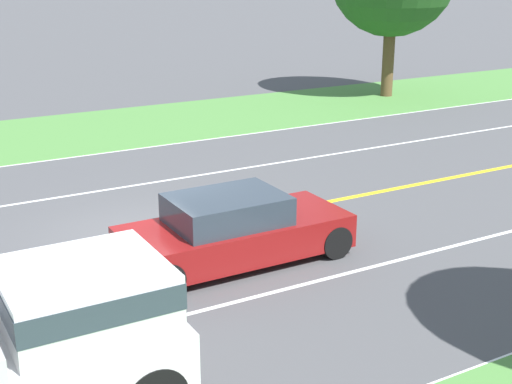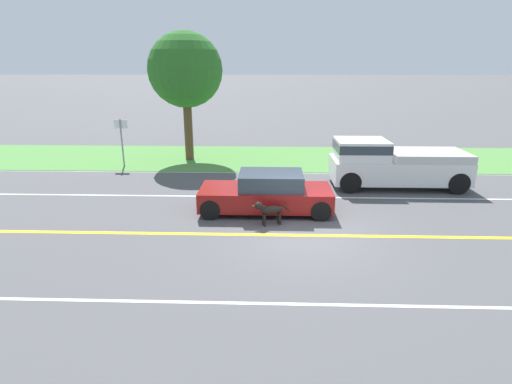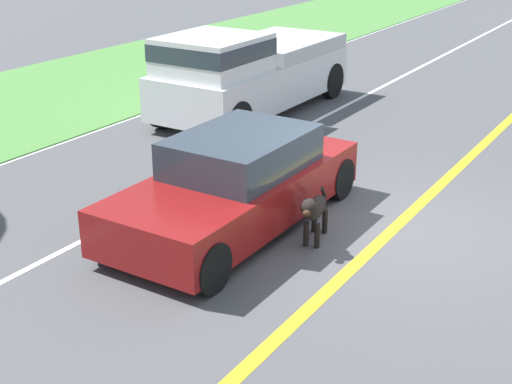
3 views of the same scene
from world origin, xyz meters
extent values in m
plane|color=#4C4C4F|center=(0.00, 0.00, 0.00)|extent=(400.00, 400.00, 0.00)
cube|color=yellow|center=(0.00, 0.00, 0.00)|extent=(0.18, 160.00, 0.01)
cube|color=white|center=(-7.00, 0.00, 0.00)|extent=(0.14, 160.00, 0.01)
cube|color=white|center=(3.50, 0.00, 0.00)|extent=(0.10, 160.00, 0.01)
cube|color=white|center=(-3.50, 0.00, 0.00)|extent=(0.10, 160.00, 0.01)
cube|color=#4C843D|center=(-10.00, 0.00, 0.01)|extent=(6.00, 160.00, 0.03)
cube|color=maroon|center=(1.99, 1.12, 0.50)|extent=(1.77, 4.34, 0.64)
cube|color=#2D3842|center=(1.99, 0.95, 1.08)|extent=(1.53, 2.08, 0.53)
cylinder|color=black|center=(2.79, 2.87, 0.32)|extent=(0.22, 0.65, 0.65)
cylinder|color=black|center=(2.79, -0.62, 0.32)|extent=(0.22, 0.65, 0.65)
cylinder|color=black|center=(1.19, 2.87, 0.32)|extent=(0.22, 0.65, 0.65)
cylinder|color=black|center=(1.19, -0.62, 0.32)|extent=(0.22, 0.65, 0.65)
ellipsoid|color=black|center=(0.79, 0.92, 0.48)|extent=(0.39, 0.72, 0.26)
cylinder|color=black|center=(0.81, 1.18, 0.18)|extent=(0.08, 0.08, 0.35)
cylinder|color=black|center=(0.93, 0.71, 0.18)|extent=(0.08, 0.08, 0.35)
cylinder|color=black|center=(0.66, 1.14, 0.18)|extent=(0.08, 0.08, 0.35)
cylinder|color=black|center=(0.78, 0.67, 0.18)|extent=(0.08, 0.08, 0.35)
cylinder|color=black|center=(0.72, 1.21, 0.59)|extent=(0.19, 0.22, 0.18)
sphere|color=black|center=(0.69, 1.32, 0.65)|extent=(0.29, 0.29, 0.23)
ellipsoid|color=#331E14|center=(0.65, 1.48, 0.64)|extent=(0.13, 0.13, 0.09)
cone|color=black|center=(0.75, 1.33, 0.74)|extent=(0.09, 0.09, 0.11)
cone|color=black|center=(0.63, 1.30, 0.74)|extent=(0.09, 0.09, 0.11)
cylinder|color=black|center=(0.91, 0.49, 0.52)|extent=(0.12, 0.26, 0.26)
cube|color=silver|center=(5.04, -2.63, 1.52)|extent=(1.77, 1.98, 0.76)
cube|color=#2D3842|center=(5.04, -2.63, 1.64)|extent=(1.79, 2.00, 0.33)
cylinder|color=black|center=(4.12, -2.10, 0.41)|extent=(0.22, 0.83, 0.83)
cylinder|color=brown|center=(-10.05, 14.72, 1.67)|extent=(0.48, 0.48, 3.35)
camera|label=1|loc=(13.05, -4.72, 5.48)|focal=50.00mm
camera|label=2|loc=(-10.65, 1.03, 4.71)|focal=28.00mm
camera|label=3|loc=(-3.27, 8.91, 4.34)|focal=50.00mm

